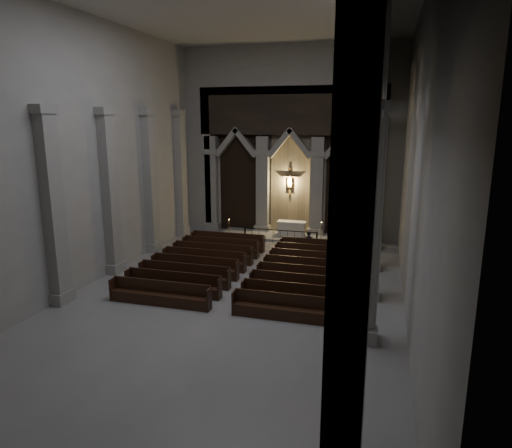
{
  "coord_description": "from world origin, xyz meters",
  "views": [
    {
      "loc": [
        5.85,
        -17.51,
        7.46
      ],
      "look_at": [
        0.12,
        3.0,
        2.57
      ],
      "focal_mm": 32.0,
      "sensor_mm": 36.0,
      "label": 1
    }
  ],
  "objects_px": {
    "candle_stand_right": "(321,239)",
    "worshipper": "(309,243)",
    "candle_stand_left": "(229,233)",
    "altar": "(291,228)",
    "pews": "(252,271)",
    "altar_rail": "(280,234)"
  },
  "relations": [
    {
      "from": "candle_stand_right",
      "to": "pews",
      "type": "xyz_separation_m",
      "value": [
        -2.44,
        -6.77,
        -0.07
      ]
    },
    {
      "from": "altar",
      "to": "worshipper",
      "type": "distance_m",
      "value": 3.8
    },
    {
      "from": "candle_stand_right",
      "to": "pews",
      "type": "bearing_deg",
      "value": -109.83
    },
    {
      "from": "altar",
      "to": "altar_rail",
      "type": "bearing_deg",
      "value": -102.87
    },
    {
      "from": "candle_stand_left",
      "to": "pews",
      "type": "relative_size",
      "value": 0.13
    },
    {
      "from": "pews",
      "to": "worshipper",
      "type": "distance_m",
      "value": 4.98
    },
    {
      "from": "candle_stand_left",
      "to": "pews",
      "type": "distance_m",
      "value": 7.65
    },
    {
      "from": "pews",
      "to": "worshipper",
      "type": "bearing_deg",
      "value": 65.75
    },
    {
      "from": "altar",
      "to": "worshipper",
      "type": "xyz_separation_m",
      "value": [
        1.66,
        -3.41,
        0.04
      ]
    },
    {
      "from": "altar_rail",
      "to": "pews",
      "type": "relative_size",
      "value": 0.47
    },
    {
      "from": "altar_rail",
      "to": "altar",
      "type": "bearing_deg",
      "value": 77.13
    },
    {
      "from": "candle_stand_right",
      "to": "worshipper",
      "type": "relative_size",
      "value": 1.08
    },
    {
      "from": "altar_rail",
      "to": "worshipper",
      "type": "bearing_deg",
      "value": -40.97
    },
    {
      "from": "altar_rail",
      "to": "candle_stand_right",
      "type": "bearing_deg",
      "value": 10.94
    },
    {
      "from": "candle_stand_right",
      "to": "altar",
      "type": "bearing_deg",
      "value": 150.45
    },
    {
      "from": "worshipper",
      "to": "candle_stand_left",
      "type": "bearing_deg",
      "value": 163.41
    },
    {
      "from": "candle_stand_left",
      "to": "altar_rail",
      "type": "bearing_deg",
      "value": -8.39
    },
    {
      "from": "candle_stand_right",
      "to": "pews",
      "type": "relative_size",
      "value": 0.15
    },
    {
      "from": "altar",
      "to": "pews",
      "type": "relative_size",
      "value": 0.19
    },
    {
      "from": "altar",
      "to": "altar_rail",
      "type": "height_order",
      "value": "altar"
    },
    {
      "from": "candle_stand_left",
      "to": "worshipper",
      "type": "relative_size",
      "value": 0.94
    },
    {
      "from": "candle_stand_right",
      "to": "pews",
      "type": "distance_m",
      "value": 7.2
    }
  ]
}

